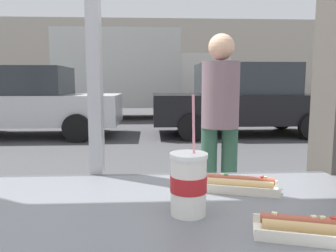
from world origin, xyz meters
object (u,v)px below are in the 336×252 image
(parked_car_silver, at_px, (25,101))
(parked_car_black, at_px, (243,99))
(pedestrian, at_px, (220,117))
(hotdog_tray_near, at_px, (240,184))
(box_truck, at_px, (137,73))
(hotdog_tray_far, at_px, (309,228))
(soda_cup_left, at_px, (188,183))

(parked_car_silver, bearing_deg, parked_car_black, 0.00)
(parked_car_silver, xyz_separation_m, pedestrian, (3.72, -5.50, 0.17))
(hotdog_tray_near, height_order, pedestrian, pedestrian)
(hotdog_tray_near, xyz_separation_m, box_truck, (-0.80, 11.43, 0.70))
(hotdog_tray_near, bearing_deg, parked_car_silver, 115.36)
(hotdog_tray_near, relative_size, parked_car_black, 0.06)
(hotdog_tray_far, bearing_deg, box_truck, 94.23)
(parked_car_black, xyz_separation_m, box_truck, (-2.85, 4.21, 0.80))
(parked_car_black, bearing_deg, hotdog_tray_far, -104.72)
(soda_cup_left, xyz_separation_m, pedestrian, (0.49, 1.91, -0.02))
(parked_car_silver, distance_m, box_truck, 5.03)
(hotdog_tray_near, bearing_deg, pedestrian, 80.26)
(parked_car_silver, height_order, pedestrian, pedestrian)
(parked_car_silver, bearing_deg, box_truck, 58.04)
(hotdog_tray_far, bearing_deg, soda_cup_left, 150.34)
(hotdog_tray_far, xyz_separation_m, box_truck, (-0.87, 11.76, 0.70))
(soda_cup_left, relative_size, parked_car_silver, 0.07)
(hotdog_tray_near, height_order, hotdog_tray_far, same)
(soda_cup_left, distance_m, parked_car_black, 7.74)
(box_truck, bearing_deg, parked_car_silver, -121.96)
(parked_car_silver, height_order, box_truck, box_truck)
(hotdog_tray_far, distance_m, pedestrian, 2.07)
(pedestrian, bearing_deg, soda_cup_left, -104.42)
(soda_cup_left, height_order, parked_car_black, parked_car_black)
(pedestrian, bearing_deg, hotdog_tray_near, -99.74)
(parked_car_silver, height_order, parked_car_black, parked_car_black)
(parked_car_silver, xyz_separation_m, box_truck, (2.62, 4.21, 0.83))
(hotdog_tray_far, distance_m, parked_car_silver, 8.33)
(soda_cup_left, bearing_deg, pedestrian, 75.58)
(box_truck, relative_size, pedestrian, 3.79)
(pedestrian, bearing_deg, parked_car_silver, 124.06)
(hotdog_tray_near, relative_size, parked_car_silver, 0.06)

